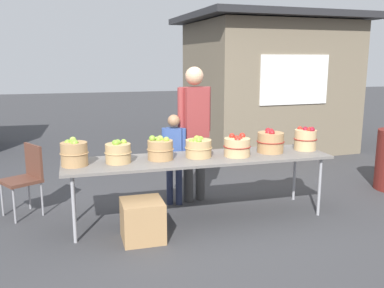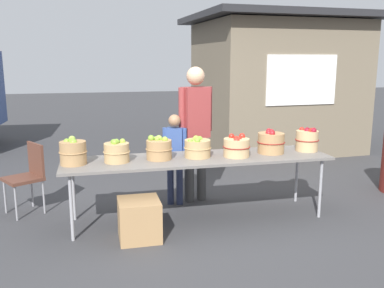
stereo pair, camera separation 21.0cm
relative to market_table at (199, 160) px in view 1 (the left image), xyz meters
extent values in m
plane|color=#38383A|center=(0.00, 0.00, -0.72)|extent=(40.00, 40.00, 0.00)
cube|color=slate|center=(0.00, 0.00, 0.02)|extent=(3.10, 0.76, 0.03)
cylinder|color=#99999E|center=(-1.43, -0.30, -0.36)|extent=(0.04, 0.04, 0.72)
cylinder|color=#99999E|center=(1.43, -0.30, -0.36)|extent=(0.04, 0.04, 0.72)
cylinder|color=#99999E|center=(-1.43, 0.30, -0.36)|extent=(0.04, 0.04, 0.72)
cylinder|color=#99999E|center=(1.43, 0.30, -0.36)|extent=(0.04, 0.04, 0.72)
cylinder|color=#A87F51|center=(-1.39, 0.00, 0.16)|extent=(0.28, 0.28, 0.25)
torus|color=#A87F51|center=(-1.39, 0.00, 0.17)|extent=(0.30, 0.30, 0.01)
sphere|color=#8CB738|center=(-1.39, 0.00, 0.29)|extent=(0.07, 0.07, 0.07)
sphere|color=#9EC647|center=(-1.40, 0.04, 0.31)|extent=(0.07, 0.07, 0.07)
sphere|color=#7AA833|center=(-1.39, 0.00, 0.30)|extent=(0.07, 0.07, 0.07)
sphere|color=#7AA833|center=(-1.46, 0.04, 0.28)|extent=(0.07, 0.07, 0.07)
sphere|color=#7AA833|center=(-1.38, -0.04, 0.28)|extent=(0.08, 0.08, 0.08)
sphere|color=#9EC647|center=(-1.39, -0.01, 0.29)|extent=(0.07, 0.07, 0.07)
sphere|color=#9EC647|center=(-1.40, 0.08, 0.30)|extent=(0.07, 0.07, 0.07)
cylinder|color=tan|center=(-0.93, 0.00, 0.14)|extent=(0.28, 0.28, 0.21)
torus|color=tan|center=(-0.93, 0.00, 0.15)|extent=(0.30, 0.30, 0.01)
sphere|color=#8CB738|center=(-0.86, 0.04, 0.25)|extent=(0.07, 0.07, 0.07)
sphere|color=#7AA833|center=(-0.96, 0.02, 0.26)|extent=(0.07, 0.07, 0.07)
sphere|color=#7AA833|center=(-0.95, -0.03, 0.26)|extent=(0.07, 0.07, 0.07)
sphere|color=#7AA833|center=(-0.93, 0.00, 0.26)|extent=(0.07, 0.07, 0.07)
cylinder|color=#A87F51|center=(-0.45, 0.02, 0.14)|extent=(0.29, 0.29, 0.22)
torus|color=#A87F51|center=(-0.45, 0.02, 0.16)|extent=(0.31, 0.31, 0.01)
sphere|color=#9EC647|center=(-0.45, 0.07, 0.26)|extent=(0.08, 0.08, 0.08)
sphere|color=#8CB738|center=(-0.39, -0.01, 0.27)|extent=(0.07, 0.07, 0.07)
sphere|color=#7AA833|center=(-0.47, 0.04, 0.26)|extent=(0.07, 0.07, 0.07)
sphere|color=#9EC647|center=(-0.48, 0.08, 0.25)|extent=(0.08, 0.08, 0.08)
sphere|color=#7AA833|center=(-0.54, 0.05, 0.28)|extent=(0.07, 0.07, 0.07)
sphere|color=#7AA833|center=(-0.53, 0.09, 0.27)|extent=(0.07, 0.07, 0.07)
cylinder|color=tan|center=(0.00, 0.02, 0.14)|extent=(0.30, 0.30, 0.20)
torus|color=tan|center=(0.00, 0.02, 0.15)|extent=(0.32, 0.32, 0.01)
sphere|color=#7AA833|center=(-0.03, -0.03, 0.22)|extent=(0.07, 0.07, 0.07)
sphere|color=#7AA833|center=(0.03, 0.12, 0.23)|extent=(0.07, 0.07, 0.07)
sphere|color=#7AA833|center=(0.03, 0.06, 0.24)|extent=(0.07, 0.07, 0.07)
sphere|color=#7AA833|center=(-0.10, -0.03, 0.23)|extent=(0.07, 0.07, 0.07)
sphere|color=#7AA833|center=(-0.03, -0.09, 0.25)|extent=(0.06, 0.06, 0.06)
sphere|color=#8CB738|center=(-0.01, 0.06, 0.25)|extent=(0.08, 0.08, 0.08)
sphere|color=#7AA833|center=(0.00, 0.02, 0.24)|extent=(0.07, 0.07, 0.07)
cylinder|color=tan|center=(0.45, -0.06, 0.14)|extent=(0.30, 0.30, 0.21)
torus|color=maroon|center=(0.45, -0.06, 0.15)|extent=(0.32, 0.32, 0.01)
sphere|color=#B22319|center=(0.42, -0.14, 0.24)|extent=(0.07, 0.07, 0.07)
sphere|color=#B22319|center=(0.41, 0.03, 0.26)|extent=(0.07, 0.07, 0.07)
sphere|color=#B22319|center=(0.47, -0.06, 0.24)|extent=(0.08, 0.08, 0.08)
sphere|color=#B22319|center=(0.45, -0.05, 0.25)|extent=(0.07, 0.07, 0.07)
sphere|color=#B22319|center=(0.54, 0.02, 0.26)|extent=(0.08, 0.08, 0.08)
cylinder|color=#A87F51|center=(0.92, 0.03, 0.16)|extent=(0.32, 0.32, 0.24)
torus|color=maroon|center=(0.92, 0.03, 0.17)|extent=(0.34, 0.34, 0.01)
sphere|color=maroon|center=(0.90, -0.05, 0.29)|extent=(0.07, 0.07, 0.07)
sphere|color=maroon|center=(0.88, 0.01, 0.28)|extent=(0.07, 0.07, 0.07)
sphere|color=maroon|center=(0.94, 0.14, 0.28)|extent=(0.07, 0.07, 0.07)
sphere|color=maroon|center=(0.93, 0.03, 0.28)|extent=(0.08, 0.08, 0.08)
sphere|color=maroon|center=(0.92, 0.03, 0.29)|extent=(0.08, 0.08, 0.08)
cylinder|color=tan|center=(1.41, 0.04, 0.16)|extent=(0.27, 0.27, 0.25)
torus|color=maroon|center=(1.41, 0.04, 0.17)|extent=(0.29, 0.29, 0.01)
sphere|color=maroon|center=(1.40, 0.04, 0.29)|extent=(0.07, 0.07, 0.07)
sphere|color=maroon|center=(1.44, -0.05, 0.30)|extent=(0.07, 0.07, 0.07)
sphere|color=maroon|center=(1.41, 0.04, 0.28)|extent=(0.08, 0.08, 0.08)
sphere|color=maroon|center=(1.48, 0.01, 0.29)|extent=(0.07, 0.07, 0.07)
sphere|color=#B22319|center=(1.43, -0.01, 0.29)|extent=(0.08, 0.08, 0.08)
sphere|color=#B22319|center=(1.38, 0.13, 0.29)|extent=(0.07, 0.07, 0.07)
sphere|color=maroon|center=(1.45, 0.12, 0.28)|extent=(0.08, 0.08, 0.08)
cylinder|color=#3F3F3F|center=(0.22, 0.67, -0.28)|extent=(0.13, 0.13, 0.87)
cylinder|color=#3F3F3F|center=(0.04, 0.64, -0.28)|extent=(0.13, 0.13, 0.87)
cube|color=maroon|center=(0.13, 0.65, 0.48)|extent=(0.36, 0.29, 0.65)
sphere|color=tan|center=(0.13, 0.65, 0.94)|extent=(0.24, 0.24, 0.24)
cylinder|color=maroon|center=(0.32, 0.69, 0.51)|extent=(0.09, 0.09, 0.58)
cylinder|color=maroon|center=(-0.05, 0.62, 0.51)|extent=(0.09, 0.09, 0.58)
cylinder|color=#262D4C|center=(-0.11, 0.54, -0.43)|extent=(0.08, 0.08, 0.58)
cylinder|color=#262D4C|center=(-0.22, 0.58, -0.43)|extent=(0.08, 0.08, 0.58)
cube|color=#334C8C|center=(-0.17, 0.56, 0.08)|extent=(0.26, 0.23, 0.43)
sphere|color=#936B4C|center=(-0.17, 0.56, 0.39)|extent=(0.16, 0.16, 0.16)
cylinder|color=#334C8C|center=(-0.05, 0.51, 0.10)|extent=(0.06, 0.06, 0.39)
cylinder|color=#334C8C|center=(-0.28, 0.61, 0.10)|extent=(0.06, 0.06, 0.39)
cube|color=#726651|center=(2.59, 3.59, 0.58)|extent=(3.11, 2.54, 2.60)
cube|color=#262628|center=(2.59, 3.59, 1.96)|extent=(3.64, 3.07, 0.12)
cube|color=white|center=(2.54, 2.38, 0.78)|extent=(1.40, 0.11, 0.90)
cube|color=brown|center=(-2.03, 0.66, -0.28)|extent=(0.55, 0.55, 0.04)
cube|color=brown|center=(-1.88, 0.76, -0.06)|extent=(0.23, 0.36, 0.40)
cylinder|color=gray|center=(-2.27, 0.72, -0.51)|extent=(0.02, 0.02, 0.42)
cylinder|color=gray|center=(-2.09, 0.43, -0.51)|extent=(0.02, 0.02, 0.42)
cylinder|color=gray|center=(-1.97, 0.90, -0.51)|extent=(0.02, 0.02, 0.42)
cylinder|color=gray|center=(-1.80, 0.60, -0.51)|extent=(0.02, 0.02, 0.42)
cube|color=#A87F51|center=(-0.74, -0.42, -0.50)|extent=(0.43, 0.43, 0.43)
camera|label=1|loc=(-1.38, -4.54, 1.16)|focal=39.21mm
camera|label=2|loc=(-1.17, -4.60, 1.16)|focal=39.21mm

